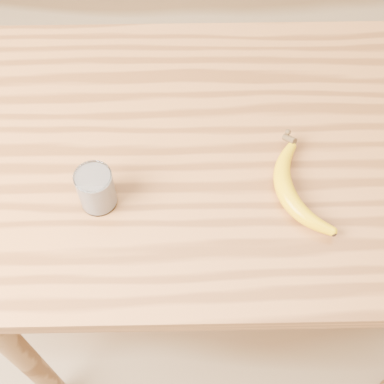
{
  "coord_description": "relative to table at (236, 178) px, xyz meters",
  "views": [
    {
      "loc": [
        -0.12,
        -0.71,
        1.85
      ],
      "look_at": [
        -0.11,
        -0.14,
        0.93
      ],
      "focal_mm": 50.0,
      "sensor_mm": 36.0,
      "label": 1
    }
  ],
  "objects": [
    {
      "name": "smoothie_glass",
      "position": [
        -0.3,
        -0.14,
        0.18
      ],
      "size": [
        0.08,
        0.08,
        0.09
      ],
      "color": "white",
      "rests_on": "table"
    },
    {
      "name": "table",
      "position": [
        0.0,
        0.0,
        0.0
      ],
      "size": [
        1.2,
        0.8,
        0.9
      ],
      "color": "#9E5E2A",
      "rests_on": "ground"
    },
    {
      "name": "banana",
      "position": [
        0.08,
        -0.14,
        0.15
      ],
      "size": [
        0.2,
        0.34,
        0.04
      ],
      "primitive_type": null,
      "rotation": [
        0.0,
        0.0,
        0.26
      ],
      "color": "#E3AC04",
      "rests_on": "table"
    }
  ]
}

